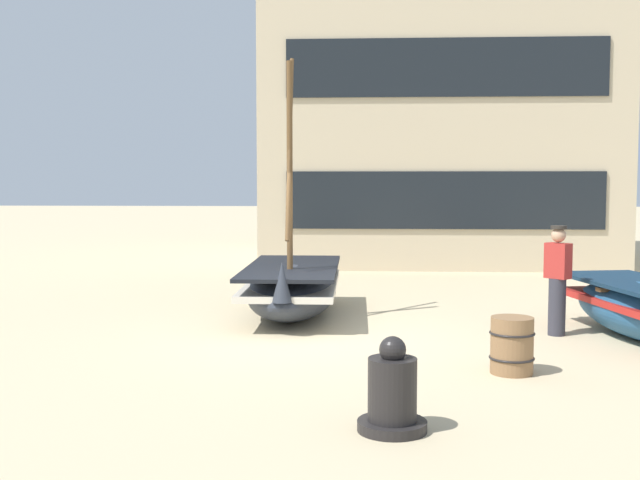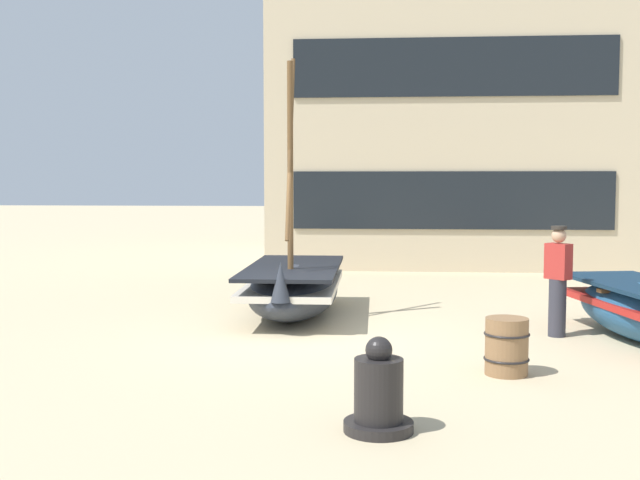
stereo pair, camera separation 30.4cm
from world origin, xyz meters
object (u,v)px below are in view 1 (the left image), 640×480
Objects in this scene: capstan_winch at (392,394)px; wooden_barrel at (512,345)px; fisherman_by_hull at (558,281)px; harbor_building_main at (434,84)px; fishing_boat_near_left at (292,288)px.

capstan_winch reaches higher than wooden_barrel.
harbor_building_main reaches higher than fisherman_by_hull.
fishing_boat_near_left is 2.65× the size of fisherman_by_hull.
capstan_winch is at bearing -96.33° from harbor_building_main.
capstan_winch is at bearing -76.42° from fishing_boat_near_left.
harbor_building_main reaches higher than capstan_winch.
capstan_winch is 1.30× the size of wooden_barrel.
fishing_boat_near_left is at bearing 127.77° from wooden_barrel.
fisherman_by_hull reaches higher than capstan_winch.
harbor_building_main reaches higher than wooden_barrel.
fishing_boat_near_left is 11.74m from harbor_building_main.
fishing_boat_near_left reaches higher than capstan_winch.
harbor_building_main reaches higher than fishing_boat_near_left.
harbor_building_main is at bearing 88.89° from wooden_barrel.
fisherman_by_hull is (4.20, -1.51, 0.34)m from fishing_boat_near_left.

